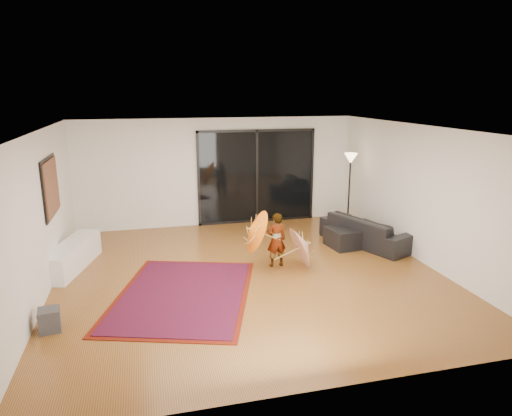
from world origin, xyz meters
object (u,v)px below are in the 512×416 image
object	(u,v)px
sofa	(367,230)
child	(276,240)
ottoman	(345,237)
media_console	(72,256)

from	to	relation	value
sofa	child	world-z (taller)	child
sofa	child	bearing A→B (deg)	86.33
sofa	child	size ratio (longest dim) A/B	2.02
ottoman	child	bearing A→B (deg)	-157.68
sofa	child	distance (m)	2.49
ottoman	child	xyz separation A→B (m)	(-1.81, -0.74, 0.33)
ottoman	sofa	bearing A→B (deg)	5.01
sofa	ottoman	size ratio (longest dim) A/B	3.00
media_console	child	size ratio (longest dim) A/B	1.69
media_console	ottoman	xyz separation A→B (m)	(5.66, -0.11, -0.05)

